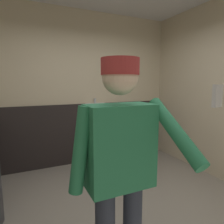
{
  "coord_description": "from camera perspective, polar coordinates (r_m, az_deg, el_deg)",
  "views": [
    {
      "loc": [
        -1.04,
        -1.79,
        1.53
      ],
      "look_at": [
        -0.22,
        -0.01,
        1.25
      ],
      "focal_mm": 32.28,
      "sensor_mm": 36.0,
      "label": 1
    }
  ],
  "objects": [
    {
      "name": "person",
      "position": [
        1.42,
        2.3,
        -13.43
      ],
      "size": [
        0.68,
        0.6,
        1.69
      ],
      "color": "#2D3342",
      "rests_on": "ground_plane"
    },
    {
      "name": "wainscot_band_back",
      "position": [
        3.93,
        -8.69,
        -6.03
      ],
      "size": [
        3.65,
        0.03,
        1.14
      ],
      "primitive_type": "cube",
      "color": "black",
      "rests_on": "ground_plane"
    },
    {
      "name": "cell_phone",
      "position": [
        1.1,
        27.64,
        4.07
      ],
      "size": [
        0.06,
        0.03,
        0.11
      ],
      "primitive_type": "cube",
      "rotation": [
        -0.01,
        0.0,
        0.17
      ],
      "color": "silver"
    },
    {
      "name": "wall_back",
      "position": [
        3.89,
        -9.27,
        6.45
      ],
      "size": [
        4.25,
        0.12,
        2.84
      ],
      "primitive_type": "cube",
      "color": "beige",
      "rests_on": "ground_plane"
    },
    {
      "name": "ground_plane",
      "position": [
        2.59,
        4.91,
        -28.68
      ],
      "size": [
        4.25,
        4.38,
        0.04
      ],
      "primitive_type": "cube",
      "color": "gray"
    },
    {
      "name": "urinal_solo",
      "position": [
        3.84,
        -4.15,
        -3.16
      ],
      "size": [
        0.4,
        0.34,
        1.24
      ],
      "color": "white",
      "rests_on": "ground_plane"
    }
  ]
}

